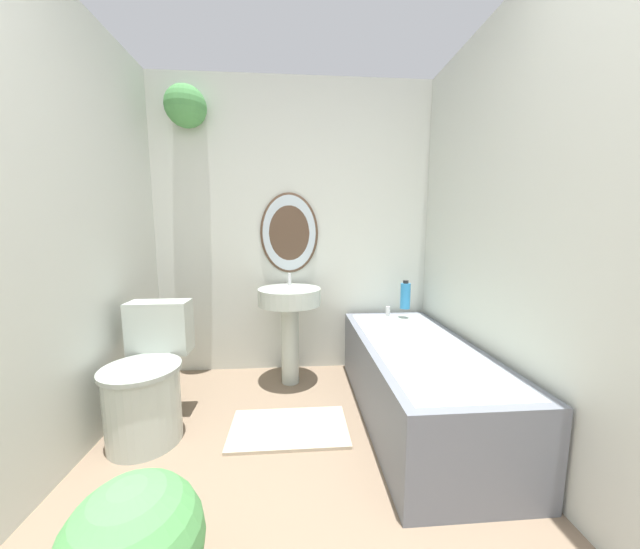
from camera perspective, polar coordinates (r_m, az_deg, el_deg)
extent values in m
cube|color=silver|center=(2.72, -4.54, 7.99)|extent=(2.37, 0.06, 2.40)
ellipsoid|color=#4C3828|center=(2.68, -5.48, 7.34)|extent=(0.48, 0.02, 0.66)
ellipsoid|color=silver|center=(2.67, -5.49, 7.34)|extent=(0.44, 0.01, 0.62)
cylinder|color=silver|center=(2.90, -22.86, 27.14)|extent=(0.14, 0.14, 0.08)
sphere|color=#4C934C|center=(2.88, -22.78, 25.87)|extent=(0.30, 0.30, 0.30)
cube|color=silver|center=(1.86, -43.31, 6.04)|extent=(0.06, 2.61, 2.40)
cube|color=silver|center=(1.85, 34.25, 6.81)|extent=(0.06, 2.61, 2.40)
cylinder|color=#B2BCB2|center=(2.18, -28.86, -19.85)|extent=(0.39, 0.39, 0.42)
cylinder|color=#97A097|center=(2.09, -29.27, -14.43)|extent=(0.42, 0.42, 0.02)
cube|color=#B2BCB2|center=(2.29, -26.57, -8.34)|extent=(0.37, 0.17, 0.33)
cylinder|color=#B2BCB2|center=(2.57, -5.35, -12.15)|extent=(0.14, 0.14, 0.63)
cylinder|color=#B2BCB2|center=(2.47, -5.46, -3.89)|extent=(0.48, 0.48, 0.12)
cylinder|color=silver|center=(2.58, -5.43, -0.86)|extent=(0.02, 0.02, 0.10)
cube|color=slate|center=(2.23, 16.76, -17.60)|extent=(0.68, 1.53, 0.49)
cube|color=#B2BCB2|center=(2.15, 16.99, -12.18)|extent=(0.58, 1.43, 0.04)
cylinder|color=silver|center=(2.74, 11.96, -6.40)|extent=(0.04, 0.04, 0.08)
cylinder|color=#2D84C6|center=(2.67, 14.92, -3.71)|extent=(0.08, 0.08, 0.20)
cylinder|color=black|center=(2.65, 15.01, -1.29)|extent=(0.04, 0.04, 0.02)
sphere|color=#4C934C|center=(1.27, -30.31, -36.43)|extent=(0.38, 0.38, 0.38)
cube|color=#B7A88E|center=(2.15, -5.53, -25.56)|extent=(0.70, 0.41, 0.02)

